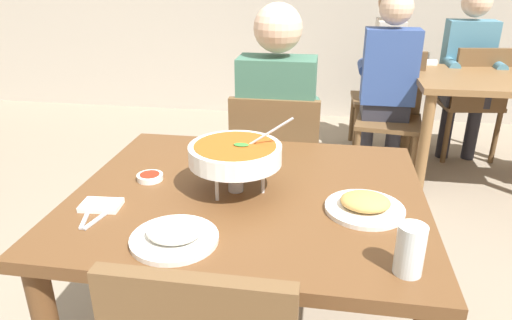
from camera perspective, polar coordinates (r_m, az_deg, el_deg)
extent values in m
cube|color=brown|center=(1.54, -0.89, -4.54)|extent=(1.14, 0.97, 0.04)
cylinder|color=brown|center=(2.22, -12.07, -7.29)|extent=(0.07, 0.07, 0.73)
cylinder|color=brown|center=(2.10, 15.29, -9.42)|extent=(0.07, 0.07, 0.73)
cube|color=brown|center=(2.45, 2.66, -1.83)|extent=(0.44, 0.44, 0.03)
cube|color=brown|center=(2.17, 2.16, 1.73)|extent=(0.42, 0.04, 0.45)
cylinder|color=brown|center=(2.71, 7.05, -4.74)|extent=(0.04, 0.04, 0.42)
cylinder|color=brown|center=(2.74, -0.92, -4.19)|extent=(0.04, 0.04, 0.42)
cylinder|color=brown|center=(2.38, 6.62, -8.96)|extent=(0.04, 0.04, 0.42)
cylinder|color=brown|center=(2.42, -2.50, -8.25)|extent=(0.04, 0.04, 0.42)
cylinder|color=#2D2D38|center=(2.56, 4.86, -6.07)|extent=(0.10, 0.10, 0.45)
cylinder|color=#2D2D38|center=(2.58, 0.40, -5.75)|extent=(0.10, 0.10, 0.45)
cube|color=#2D2D38|center=(2.40, 2.63, -0.41)|extent=(0.32, 0.32, 0.12)
cube|color=#3D6B56|center=(2.22, 2.54, 6.14)|extent=(0.36, 0.20, 0.50)
sphere|color=beige|center=(2.14, 2.72, 15.91)|extent=(0.22, 0.22, 0.22)
cylinder|color=#3D6B56|center=(2.42, 6.87, 6.15)|extent=(0.08, 0.28, 0.08)
cylinder|color=#3D6B56|center=(2.45, -0.67, 6.53)|extent=(0.08, 0.28, 0.08)
cylinder|color=silver|center=(1.51, 0.86, -2.27)|extent=(0.01, 0.01, 0.10)
cylinder|color=silver|center=(1.60, -3.53, -0.77)|extent=(0.01, 0.01, 0.10)
cylinder|color=silver|center=(1.46, -4.84, -3.19)|extent=(0.01, 0.01, 0.10)
torus|color=silver|center=(1.50, -2.53, -0.31)|extent=(0.21, 0.21, 0.01)
cylinder|color=#B2B2B7|center=(1.54, -2.48, -3.12)|extent=(0.05, 0.05, 0.04)
cone|color=orange|center=(1.52, -2.50, -2.04)|extent=(0.02, 0.02, 0.04)
cylinder|color=white|center=(1.49, -2.55, 0.75)|extent=(0.30, 0.30, 0.06)
cylinder|color=#B75119|center=(1.48, -2.57, 1.64)|extent=(0.26, 0.26, 0.01)
ellipsoid|color=#388433|center=(1.47, -1.81, 1.93)|extent=(0.05, 0.03, 0.01)
cylinder|color=silver|center=(1.47, 1.00, 2.99)|extent=(0.18, 0.01, 0.13)
cylinder|color=white|center=(1.29, -9.99, -9.52)|extent=(0.24, 0.24, 0.01)
ellipsoid|color=white|center=(1.28, -10.06, -8.55)|extent=(0.15, 0.13, 0.04)
cylinder|color=white|center=(1.45, 13.19, -5.86)|extent=(0.24, 0.24, 0.01)
ellipsoid|color=tan|center=(1.44, 13.28, -4.97)|extent=(0.15, 0.13, 0.04)
cylinder|color=white|center=(1.65, -12.89, -2.07)|extent=(0.09, 0.09, 0.02)
cylinder|color=maroon|center=(1.65, -12.92, -1.78)|extent=(0.07, 0.07, 0.01)
cube|color=white|center=(1.51, -18.48, -5.29)|extent=(0.13, 0.09, 0.02)
cube|color=silver|center=(1.48, -20.00, -6.23)|extent=(0.06, 0.17, 0.01)
cube|color=silver|center=(1.46, -18.27, -6.45)|extent=(0.05, 0.17, 0.01)
cylinder|color=silver|center=(1.18, 18.40, -10.41)|extent=(0.07, 0.07, 0.13)
cylinder|color=#4C331E|center=(1.19, 18.28, -11.22)|extent=(0.06, 0.06, 0.08)
cube|color=brown|center=(3.50, 26.98, 8.77)|extent=(1.00, 0.80, 0.04)
cylinder|color=brown|center=(3.18, 19.90, 1.37)|extent=(0.07, 0.07, 0.73)
cylinder|color=brown|center=(3.82, 18.26, 5.08)|extent=(0.07, 0.07, 0.73)
cube|color=brown|center=(3.41, 15.97, 4.52)|extent=(0.49, 0.49, 0.03)
cube|color=brown|center=(3.54, 16.49, 9.18)|extent=(0.42, 0.09, 0.45)
cylinder|color=brown|center=(3.31, 12.18, 0.20)|extent=(0.04, 0.04, 0.42)
cylinder|color=brown|center=(3.31, 18.72, -0.53)|extent=(0.04, 0.04, 0.42)
cylinder|color=brown|center=(3.66, 12.73, 2.40)|extent=(0.04, 0.04, 0.42)
cylinder|color=brown|center=(3.67, 18.64, 1.74)|extent=(0.04, 0.04, 0.42)
cube|color=brown|center=(4.10, 24.41, 6.40)|extent=(0.50, 0.50, 0.03)
cube|color=brown|center=(3.87, 26.08, 8.92)|extent=(0.42, 0.10, 0.45)
cylinder|color=brown|center=(4.40, 25.32, 4.20)|extent=(0.04, 0.04, 0.42)
cylinder|color=brown|center=(4.26, 20.64, 4.38)|extent=(0.04, 0.04, 0.42)
cylinder|color=brown|center=(4.08, 27.32, 2.45)|extent=(0.04, 0.04, 0.42)
cylinder|color=brown|center=(3.93, 22.34, 2.59)|extent=(0.04, 0.04, 0.42)
cube|color=brown|center=(3.96, 14.93, 7.17)|extent=(0.46, 0.46, 0.03)
cube|color=brown|center=(3.94, 18.21, 10.33)|extent=(0.06, 0.42, 0.45)
cylinder|color=brown|center=(4.19, 11.72, 5.07)|extent=(0.04, 0.04, 0.42)
cylinder|color=brown|center=(3.83, 12.13, 3.34)|extent=(0.04, 0.04, 0.42)
cylinder|color=brown|center=(4.24, 16.85, 4.78)|extent=(0.04, 0.04, 0.42)
cylinder|color=brown|center=(3.88, 17.71, 3.03)|extent=(0.04, 0.04, 0.42)
cylinder|color=#2D2D38|center=(3.62, 16.49, 1.99)|extent=(0.10, 0.10, 0.45)
cylinder|color=#2D2D38|center=(3.60, 13.33, 2.20)|extent=(0.10, 0.10, 0.45)
cube|color=#2D2D38|center=(3.48, 15.44, 6.25)|extent=(0.32, 0.32, 0.12)
cube|color=#334C8C|center=(3.33, 16.13, 10.97)|extent=(0.36, 0.20, 0.50)
sphere|color=beige|center=(3.28, 16.89, 17.46)|extent=(0.22, 0.22, 0.22)
cylinder|color=#334C8C|center=(3.56, 18.31, 10.61)|extent=(0.08, 0.28, 0.08)
cylinder|color=#334C8C|center=(3.52, 13.08, 11.05)|extent=(0.08, 0.28, 0.08)
cylinder|color=#2D2D38|center=(4.04, 22.25, 3.36)|extent=(0.10, 0.10, 0.45)
cylinder|color=#2D2D38|center=(4.09, 24.97, 3.15)|extent=(0.10, 0.10, 0.45)
cube|color=#2D2D38|center=(4.02, 24.13, 7.27)|extent=(0.32, 0.32, 0.12)
cube|color=teal|center=(4.04, 24.59, 11.79)|extent=(0.36, 0.20, 0.50)
sphere|color=beige|center=(3.99, 25.51, 17.11)|extent=(0.22, 0.22, 0.22)
cylinder|color=teal|center=(3.81, 22.83, 10.75)|extent=(0.08, 0.28, 0.08)
cylinder|color=teal|center=(3.90, 27.45, 10.22)|extent=(0.08, 0.28, 0.08)
cylinder|color=#2D2D38|center=(3.92, 16.83, 3.55)|extent=(0.10, 0.10, 0.45)
cylinder|color=#2D2D38|center=(4.11, 16.52, 4.46)|extent=(0.10, 0.10, 0.45)
cube|color=#2D2D38|center=(3.93, 16.56, 7.99)|extent=(0.32, 0.32, 0.12)
cube|color=beige|center=(3.85, 15.88, 12.53)|extent=(0.20, 0.36, 0.50)
sphere|color=#A57756|center=(3.81, 16.52, 18.14)|extent=(0.22, 0.22, 0.22)
cylinder|color=beige|center=(3.74, 19.13, 11.05)|extent=(0.28, 0.08, 0.08)
cylinder|color=beige|center=(4.05, 18.44, 11.97)|extent=(0.28, 0.08, 0.08)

